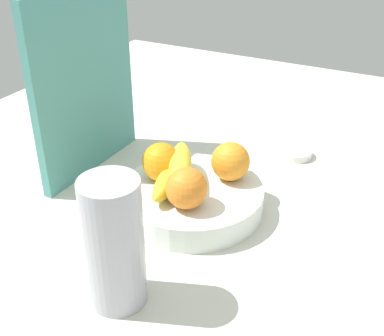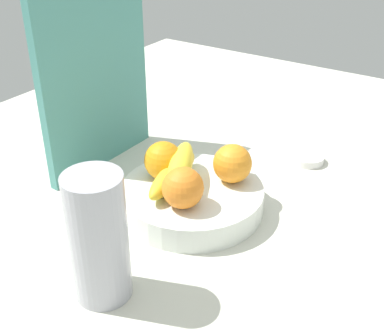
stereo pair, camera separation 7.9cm
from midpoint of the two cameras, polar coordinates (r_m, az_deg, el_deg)
ground_plane at (r=91.74cm, az=1.78°, el=-5.64°), size 180.00×140.00×3.00cm
fruit_bowl at (r=89.89cm, az=2.51°, el=-3.55°), size 25.53×25.53×4.59cm
orange_front_left at (r=89.57cm, az=7.14°, el=0.45°), size 7.02×7.02×7.02cm
orange_front_right at (r=89.83cm, az=-0.78°, el=0.79°), size 7.02×7.02×7.02cm
orange_center at (r=81.93cm, az=1.68°, el=-2.34°), size 7.02×7.02×7.02cm
banana_bunch at (r=87.59cm, az=0.80°, el=-0.34°), size 17.44×11.21×6.20cm
cutting_board at (r=100.14cm, az=-8.64°, el=9.84°), size 28.02×2.22×36.00cm
thermos_tumbler at (r=68.84cm, az=-7.39°, el=-8.02°), size 8.15×8.15×19.53cm
jar_lid at (r=109.38cm, az=15.05°, el=0.99°), size 6.81×6.81×1.58cm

